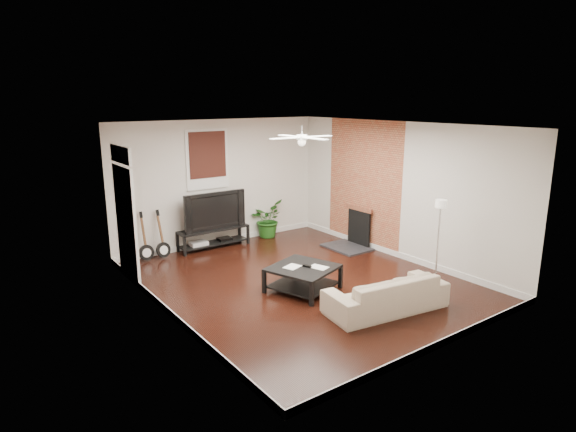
{
  "coord_description": "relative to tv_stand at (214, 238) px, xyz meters",
  "views": [
    {
      "loc": [
        -5.02,
        -6.55,
        3.25
      ],
      "look_at": [
        0.0,
        0.4,
        1.15
      ],
      "focal_mm": 30.18,
      "sensor_mm": 36.0,
      "label": 1
    }
  ],
  "objects": [
    {
      "name": "ceiling_fan",
      "position": [
        0.32,
        -2.78,
        2.38
      ],
      "size": [
        1.24,
        1.24,
        0.32
      ],
      "primitive_type": null,
      "color": "white",
      "rests_on": "ceiling"
    },
    {
      "name": "sofa",
      "position": [
        0.67,
        -4.51,
        0.06
      ],
      "size": [
        2.05,
        1.05,
        0.57
      ],
      "primitive_type": "imported",
      "rotation": [
        0.0,
        0.0,
        2.99
      ],
      "color": "tan",
      "rests_on": "floor"
    },
    {
      "name": "guitar_left",
      "position": [
        -1.55,
        -0.03,
        0.29
      ],
      "size": [
        0.33,
        0.25,
        1.02
      ],
      "primitive_type": null,
      "rotation": [
        0.0,
        0.0,
        0.08
      ],
      "color": "black",
      "rests_on": "floor"
    },
    {
      "name": "tv",
      "position": [
        -0.0,
        0.02,
        0.64
      ],
      "size": [
        1.44,
        0.19,
        0.83
      ],
      "primitive_type": "imported",
      "color": "black",
      "rests_on": "tv_stand"
    },
    {
      "name": "brick_accent",
      "position": [
        2.81,
        -1.78,
        1.18
      ],
      "size": [
        0.02,
        2.2,
        2.8
      ],
      "primitive_type": "cube",
      "color": "#B25639",
      "rests_on": "floor"
    },
    {
      "name": "tv_stand",
      "position": [
        0.0,
        0.0,
        0.0
      ],
      "size": [
        1.6,
        0.43,
        0.45
      ],
      "primitive_type": "cube",
      "color": "black",
      "rests_on": "floor"
    },
    {
      "name": "door_left",
      "position": [
        -2.14,
        -0.88,
        1.03
      ],
      "size": [
        0.08,
        1.0,
        2.5
      ],
      "primitive_type": "cube",
      "color": "white",
      "rests_on": "wall_left"
    },
    {
      "name": "fireplace",
      "position": [
        2.52,
        -1.78,
        0.24
      ],
      "size": [
        0.8,
        1.1,
        0.92
      ],
      "primitive_type": "cube",
      "color": "black",
      "rests_on": "floor"
    },
    {
      "name": "floor_lamp",
      "position": [
        2.02,
        -4.41,
        0.57
      ],
      "size": [
        0.3,
        0.3,
        1.6
      ],
      "primitive_type": null,
      "rotation": [
        0.0,
        0.0,
        -0.15
      ],
      "color": "silver",
      "rests_on": "floor"
    },
    {
      "name": "room",
      "position": [
        0.32,
        -2.78,
        1.18
      ],
      "size": [
        5.01,
        6.01,
        2.81
      ],
      "color": "black",
      "rests_on": "ground"
    },
    {
      "name": "potted_plant",
      "position": [
        1.45,
        0.04,
        0.21
      ],
      "size": [
        1.04,
        1.03,
        0.87
      ],
      "primitive_type": "imported",
      "rotation": [
        0.0,
        0.0,
        0.73
      ],
      "color": "#1F5819",
      "rests_on": "floor"
    },
    {
      "name": "guitar_right",
      "position": [
        -1.2,
        -0.06,
        0.29
      ],
      "size": [
        0.35,
        0.28,
        1.02
      ],
      "primitive_type": null,
      "rotation": [
        0.0,
        0.0,
        0.18
      ],
      "color": "black",
      "rests_on": "floor"
    },
    {
      "name": "coffee_table",
      "position": [
        0.11,
        -3.11,
        -0.01
      ],
      "size": [
        1.29,
        1.29,
        0.43
      ],
      "primitive_type": "cube",
      "rotation": [
        0.0,
        0.0,
        0.34
      ],
      "color": "black",
      "rests_on": "floor"
    },
    {
      "name": "window_back",
      "position": [
        0.02,
        0.19,
        1.73
      ],
      "size": [
        1.0,
        0.06,
        1.3
      ],
      "primitive_type": "cube",
      "color": "black",
      "rests_on": "wall_back"
    }
  ]
}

